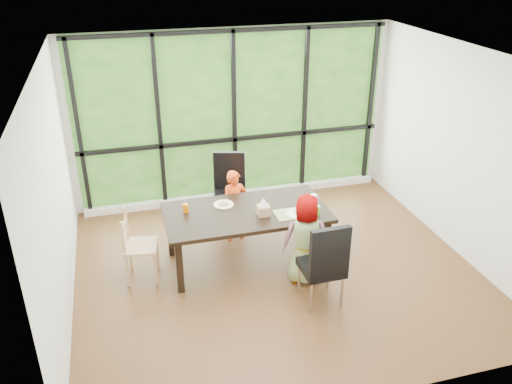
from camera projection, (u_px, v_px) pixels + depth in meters
ground at (275, 269)px, 6.83m from camera, size 5.00×5.00×0.00m
back_wall at (233, 117)px, 8.18m from camera, size 5.00×0.00×5.00m
foliage_backdrop at (234, 117)px, 8.17m from camera, size 4.80×0.02×2.65m
window_mullions at (234, 118)px, 8.13m from camera, size 4.80×0.06×2.65m
window_sill at (236, 194)px, 8.67m from camera, size 4.80×0.12×0.10m
dining_table at (246, 236)px, 6.83m from camera, size 2.12×1.17×0.75m
chair_window_leather at (229, 192)px, 7.64m from camera, size 0.57×0.57×1.08m
chair_interior_leather at (322, 262)px, 6.01m from camera, size 0.47×0.47×1.08m
chair_end_beech at (141, 246)px, 6.47m from camera, size 0.46×0.48×0.90m
child_toddler at (235, 205)px, 7.32m from camera, size 0.41×0.30×1.02m
child_older at (307, 239)px, 6.38m from camera, size 0.64×0.50×1.16m
placemat at (292, 214)px, 6.60m from camera, size 0.42×0.31×0.01m
plate_far at (224, 205)px, 6.81m from camera, size 0.26×0.26×0.02m
plate_near at (297, 214)px, 6.58m from camera, size 0.26×0.26×0.02m
orange_cup at (186, 208)px, 6.62m from camera, size 0.07×0.07×0.11m
green_cup at (317, 210)px, 6.57m from camera, size 0.07×0.07×0.11m
white_mug at (314, 198)px, 6.89m from camera, size 0.09×0.09×0.09m
tissue_box at (263, 210)px, 6.54m from camera, size 0.15×0.15×0.13m
crepe_rolls_far at (224, 203)px, 6.79m from camera, size 0.15×0.12×0.04m
crepe_rolls_near at (297, 212)px, 6.57m from camera, size 0.05×0.12×0.04m
straw_white at (185, 201)px, 6.57m from camera, size 0.01×0.04×0.20m
straw_pink at (318, 203)px, 6.53m from camera, size 0.01×0.04×0.20m
tissue at (263, 202)px, 6.49m from camera, size 0.12×0.12×0.11m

